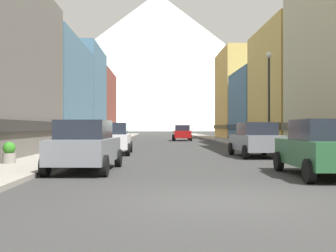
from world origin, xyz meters
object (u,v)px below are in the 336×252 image
car_left_0 (85,146)px  pedestrian_1 (252,135)px  car_right_0 (322,148)px  car_right_1 (256,140)px  pedestrian_0 (73,139)px  car_left_1 (113,138)px  potted_plant_0 (9,153)px  car_driving_0 (182,133)px  streetlamp_right (269,86)px

car_left_0 → pedestrian_1: 21.03m
car_right_0 → pedestrian_1: pedestrian_1 is taller
car_right_1 → pedestrian_0: bearing=161.1°
car_left_1 → car_right_0: 13.50m
car_left_0 → pedestrian_0: car_left_0 is taller
car_right_0 → pedestrian_0: 15.74m
car_right_0 → pedestrian_1: size_ratio=2.65×
car_right_0 → potted_plant_0: car_right_0 is taller
car_left_1 → pedestrian_1: pedestrian_1 is taller
car_left_0 → car_driving_0: size_ratio=1.02×
car_right_1 → pedestrian_1: bearing=78.1°
car_left_0 → car_left_1: same height
pedestrian_0 → streetlamp_right: streetlamp_right is taller
potted_plant_0 → pedestrian_0: size_ratio=0.53×
car_left_0 → car_right_1: same height
car_right_1 → potted_plant_0: 12.01m
car_left_0 → streetlamp_right: 13.93m
car_right_0 → car_driving_0: size_ratio=1.02×
streetlamp_right → car_driving_0: bearing=99.2°
car_driving_0 → pedestrian_1: size_ratio=2.61×
pedestrian_0 → streetlamp_right: bearing=-1.4°
car_right_0 → car_right_1: bearing=90.0°
car_driving_0 → streetlamp_right: 23.54m
car_right_1 → potted_plant_0: car_right_1 is taller
car_right_0 → potted_plant_0: (-10.80, 3.44, -0.35)m
car_left_0 → car_left_1: size_ratio=1.01×
car_left_0 → car_right_0: bearing=-13.3°
car_right_1 → car_driving_0: (-2.20, 26.19, 0.00)m
car_right_0 → pedestrian_0: size_ratio=2.87×
pedestrian_1 → streetlamp_right: (-0.90, -8.44, 3.06)m
car_right_1 → streetlamp_right: bearing=63.8°
potted_plant_0 → car_right_0: bearing=-17.7°
car_left_1 → pedestrian_0: (-2.45, 0.96, -0.04)m
car_left_1 → streetlamp_right: (9.15, 0.67, 3.09)m
potted_plant_0 → streetlamp_right: 15.32m
car_right_1 → potted_plant_0: bearing=-154.1°
car_left_0 → car_right_0: 7.81m
car_driving_0 → pedestrian_1: (4.65, -14.60, 0.03)m
pedestrian_0 → pedestrian_1: size_ratio=0.92×
car_right_0 → car_left_0: bearing=166.7°
car_right_0 → pedestrian_0: (-10.05, 12.12, -0.04)m
streetlamp_right → car_right_0: bearing=-97.5°
car_left_0 → car_driving_0: same height
potted_plant_0 → car_left_0: bearing=-27.2°
car_right_1 → car_left_0: bearing=-137.8°
car_left_0 → car_left_1: 9.36m
car_right_1 → car_driving_0: size_ratio=1.01×
pedestrian_0 → car_driving_0: bearing=71.0°
potted_plant_0 → car_right_1: bearing=25.9°
car_right_1 → car_left_1: bearing=161.9°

